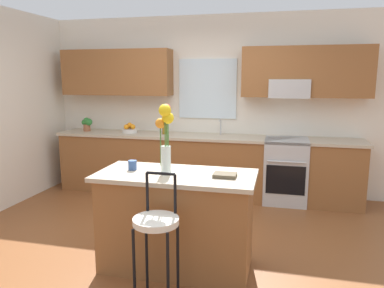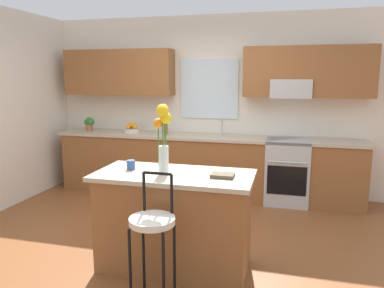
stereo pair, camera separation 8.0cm
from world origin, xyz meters
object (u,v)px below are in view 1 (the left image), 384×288
Objects in this scene: kitchen_island at (176,221)px; cookbook at (225,175)px; oven_range at (285,171)px; flower_vase at (165,132)px; fruit_bowl_oranges at (130,129)px; bar_stool_near at (156,227)px; mug_ceramic at (132,165)px; bottle_olive_oil at (164,125)px; potted_plant_small at (87,123)px.

kitchen_island is 0.65m from cookbook.
cookbook is (-0.55, -2.19, 0.48)m from oven_range.
flower_vase is 2.63m from fruit_bowl_oranges.
bar_stool_near is 0.76m from cookbook.
fruit_bowl_oranges is (-0.95, 2.17, 0.01)m from mug_ceramic.
fruit_bowl_oranges is at bearing 179.55° from bottle_olive_oil.
potted_plant_small is (-0.73, -0.01, 0.07)m from fruit_bowl_oranges.
mug_ceramic is 2.75m from potted_plant_small.
kitchen_island is at bearing -3.47° from mug_ceramic.
bar_stool_near is 3.16× the size of bottle_olive_oil.
oven_range is 0.88× the size of bar_stool_near.
flower_vase is 0.50m from mug_ceramic.
flower_vase is at bearing 98.63° from bar_stool_near.
bottle_olive_oil is at bearing 179.22° from oven_range.
flower_vase reaches higher than cookbook.
kitchen_island is at bearing -57.78° from fruit_bowl_oranges.
kitchen_island is at bearing -69.58° from bottle_olive_oil.
bottle_olive_oil is (-1.27, 2.21, 0.12)m from cookbook.
bottle_olive_oil is at bearing 119.81° from cookbook.
cookbook is (0.45, 0.54, 0.30)m from bar_stool_near.
kitchen_island is 2.41m from bottle_olive_oil.
mug_ceramic reaches higher than cookbook.
bar_stool_near is at bearing -130.01° from cookbook.
cookbook reaches higher than kitchen_island.
bottle_olive_oil is (-0.82, 2.19, 0.59)m from kitchen_island.
mug_ceramic reaches higher than oven_range.
potted_plant_small is (-1.30, -0.00, -0.01)m from bottle_olive_oil.
potted_plant_small is at bearing -179.94° from bottle_olive_oil.
mug_ceramic reaches higher than kitchen_island.
bar_stool_near is at bearing -73.46° from bottle_olive_oil.
kitchen_island is 3.11m from potted_plant_small.
potted_plant_small reaches higher than mug_ceramic.
oven_range is 2.79× the size of bottle_olive_oil.
flower_vase reaches higher than kitchen_island.
oven_range is 1.45× the size of flower_vase.
kitchen_island is 6.54× the size of potted_plant_small.
cookbook is 2.56m from bottle_olive_oil.
fruit_bowl_oranges reaches higher than kitchen_island.
bar_stool_near is (-0.00, -0.56, 0.17)m from kitchen_island.
bar_stool_near is at bearing -52.38° from potted_plant_small.
mug_ceramic is 0.45× the size of cookbook.
bar_stool_near is 3.10m from fruit_bowl_oranges.
bottle_olive_oil reaches higher than oven_range.
kitchen_island is (-1.01, -2.17, 0.00)m from oven_range.
fruit_bowl_oranges reaches higher than cookbook.
kitchen_island is 7.22× the size of cookbook.
cookbook is at bearing -50.38° from fruit_bowl_oranges.
oven_range is 2.91m from bar_stool_near.
flower_vase is 0.64m from cookbook.
bar_stool_near is 11.58× the size of mug_ceramic.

